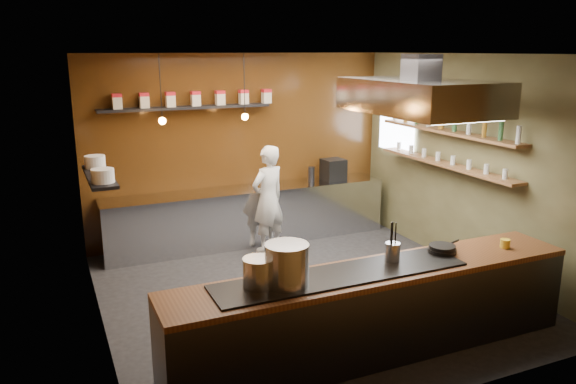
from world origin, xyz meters
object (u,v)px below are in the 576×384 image
espresso_machine (333,169)px  stockpot_small (259,272)px  chef (268,199)px  stockpot_large (287,265)px  extractor_hood (420,96)px

espresso_machine → stockpot_small: bearing=-129.2°
espresso_machine → chef: 1.50m
stockpot_small → espresso_machine: size_ratio=0.83×
stockpot_large → chef: bearing=71.0°
extractor_hood → stockpot_large: bearing=-151.9°
espresso_machine → stockpot_large: bearing=-126.2°
extractor_hood → espresso_machine: bearing=84.8°
stockpot_large → chef: (1.14, 3.31, -0.31)m
stockpot_large → espresso_machine: size_ratio=1.15×
stockpot_small → espresso_machine: 4.65m
stockpot_large → extractor_hood: bearing=28.1°
extractor_hood → stockpot_small: size_ratio=6.82×
stockpot_large → espresso_machine: bearing=56.3°
stockpot_small → extractor_hood: bearing=24.4°
extractor_hood → stockpot_large: size_ratio=4.89×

